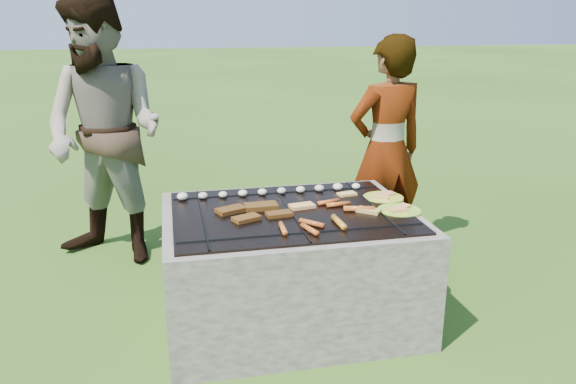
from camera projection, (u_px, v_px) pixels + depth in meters
name	position (u px, v px, depth m)	size (l,w,h in m)	color
lawn	(290.00, 316.00, 3.09)	(60.00, 60.00, 0.00)	#264B12
fire_pit	(290.00, 269.00, 3.00)	(1.30, 1.00, 0.62)	gray
mushrooms	(270.00, 191.00, 3.18)	(1.05, 0.06, 0.04)	beige
pork_slabs	(254.00, 211.00, 2.88)	(0.38, 0.27, 0.03)	brown
sausages	(329.00, 217.00, 2.79)	(0.54, 0.48, 0.03)	#CC4621
bread_on_grate	(335.00, 205.00, 2.98)	(0.46, 0.40, 0.02)	#E3D174
plate_far	(383.00, 198.00, 3.13)	(0.28, 0.28, 0.03)	yellow
plate_near	(399.00, 211.00, 2.92)	(0.26, 0.26, 0.03)	#CAF73B
cook	(386.00, 151.00, 3.65)	(0.54, 0.35, 1.48)	gray
bystander	(105.00, 133.00, 3.59)	(0.84, 0.65, 1.73)	#A39288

